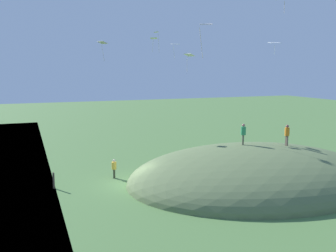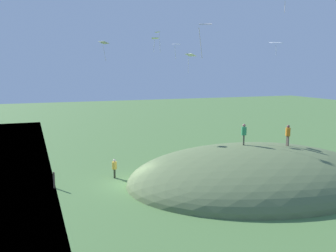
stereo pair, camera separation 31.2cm
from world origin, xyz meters
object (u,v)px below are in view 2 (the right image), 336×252
Objects in this scene: person_on_hilltop at (288,133)px; kite_2 at (276,43)px; mooring_post at (54,180)px; kite_0 at (158,35)px; kite_1 at (176,45)px; kite_5 at (205,27)px; kite_6 at (190,56)px; person_watching_kites at (114,166)px; kite_7 at (155,39)px; kite_3 at (104,43)px; person_walking_path at (244,132)px.

kite_2 reaches higher than person_on_hilltop.
kite_0 is at bearing 32.26° from mooring_post.
kite_1 is 16.02m from kite_5.
kite_6 reaches higher than mooring_post.
mooring_post is (-4.95, -1.00, -0.39)m from person_watching_kites.
kite_1 is at bearing 74.55° from kite_5.
kite_1 is at bearing 31.29° from kite_0.
mooring_post is (-11.35, -9.12, -11.61)m from kite_7.
kite_3 is at bearing 60.97° from mooring_post.
kite_2 is at bearing -38.57° from kite_1.
kite_0 is 0.92× the size of kite_5.
person_on_hilltop is at bearing 21.51° from kite_5.
person_on_hilltop is at bearing 99.86° from person_walking_path.
kite_3 is 1.40× the size of kite_7.
kite_5 is (2.91, -18.40, -0.10)m from kite_3.
kite_2 is at bearing -33.94° from person_on_hilltop.
person_watching_kites is at bearing -135.39° from kite_0.
kite_7 reaches higher than mooring_post.
person_watching_kites is at bearing -138.95° from kite_1.
person_on_hilltop is at bearing -112.98° from kite_2.
kite_0 is at bearing -44.93° from kite_3.
kite_3 is at bearing 157.63° from kite_1.
kite_7 is at bearing -128.52° from person_walking_path.
person_walking_path is at bearing -6.18° from mooring_post.
kite_0 is at bearing -178.19° from kite_6.
person_watching_kites is 0.78× the size of kite_3.
kite_0 is 1.38× the size of kite_7.
kite_1 is at bearing 141.43° from kite_2.
person_walking_path is 16.14m from mooring_post.
person_watching_kites is 15.19m from person_on_hilltop.
person_on_hilltop is 13.54m from kite_5.
kite_1 is at bearing -138.35° from person_walking_path.
kite_2 is 12.37m from kite_7.
kite_7 is (-3.17, 2.12, 1.76)m from kite_6.
kite_2 is (5.77, 3.81, 7.90)m from person_walking_path.
person_on_hilltop is 15.14m from kite_1.
kite_5 is at bearing -110.63° from kite_6.
mooring_post is (-9.26, 6.97, -11.10)m from kite_5.
kite_7 is at bearing 146.18° from kite_6.
person_on_hilltop is at bearing -63.01° from kite_1.
person_walking_path is 14.45m from kite_7.
kite_0 is at bearing -121.24° from person_walking_path.
person_on_hilltop is 1.13× the size of kite_1.
kite_5 is 14.97m from kite_6.
kite_5 reaches higher than kite_2.
person_walking_path is 0.91× the size of kite_0.
kite_5 is at bearing -81.00° from kite_3.
person_walking_path is at bearing 59.55° from person_on_hilltop.
kite_5 is (-12.26, -9.07, 0.09)m from kite_2.
kite_2 reaches higher than kite_6.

